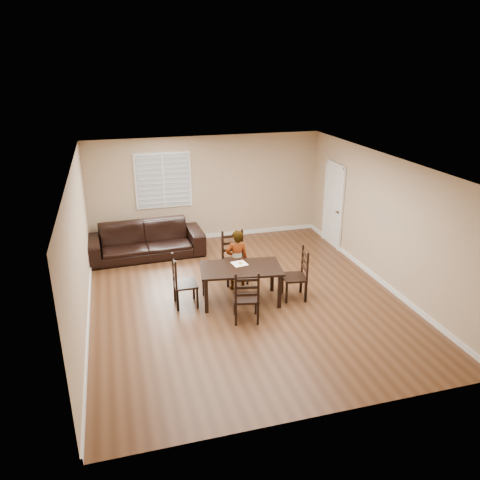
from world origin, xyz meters
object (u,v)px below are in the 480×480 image
Objects in this scene: chair_right at (301,276)px; sofa at (145,240)px; chair_near at (233,258)px; chair_left at (179,284)px; donut at (240,263)px; dining_table at (241,272)px; chair_far at (247,300)px; child at (237,260)px.

sofa is (-2.77, 2.97, -0.07)m from chair_right.
chair_left is (-1.30, -0.85, -0.03)m from chair_near.
chair_left is 0.37× the size of sofa.
sofa is at bearing 121.79° from donut.
chair_near is at bearing -56.25° from chair_left.
chair_near reaches higher than dining_table.
chair_far is 1.41m from child.
chair_far is 0.99× the size of chair_left.
chair_left is 11.41× the size of donut.
child is at bearing -71.39° from chair_left.
child reaches higher than chair_left.
dining_table is 1.59× the size of chair_right.
sofa is at bearing 132.84° from chair_near.
donut is (0.16, 0.99, 0.29)m from chair_far.
chair_right is at bearing 148.65° from child.
dining_table is at bearing -104.11° from donut.
chair_near is 2.49m from sofa.
chair_far is 0.97× the size of chair_right.
chair_left is 1.26m from donut.
chair_right is 1.33m from child.
chair_far is 1.44m from chair_left.
chair_left is 2.39m from chair_right.
child is at bearing -95.80° from chair_near.
chair_left is 2.69m from sofa.
chair_near is at bearing -128.29° from chair_right.
chair_left reaches higher than dining_table.
chair_far is 1.46m from chair_right.
dining_table is 1.20m from chair_left.
child is (0.20, 1.38, 0.18)m from chair_far.
chair_near is 1.06× the size of chair_left.
chair_left is at bearing 19.92° from child.
sofa is at bearing -127.77° from chair_right.
child reaches higher than sofa.
chair_left is at bearing -179.24° from dining_table.
dining_table is 0.21m from donut.
dining_table is at bearing 84.01° from child.
dining_table is at bearing -97.19° from chair_near.
child is at bearing -55.70° from sofa.
chair_near reaches higher than chair_right.
chair_far reaches higher than dining_table.
chair_near is 12.14× the size of donut.
sofa is at bearing 9.22° from chair_left.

